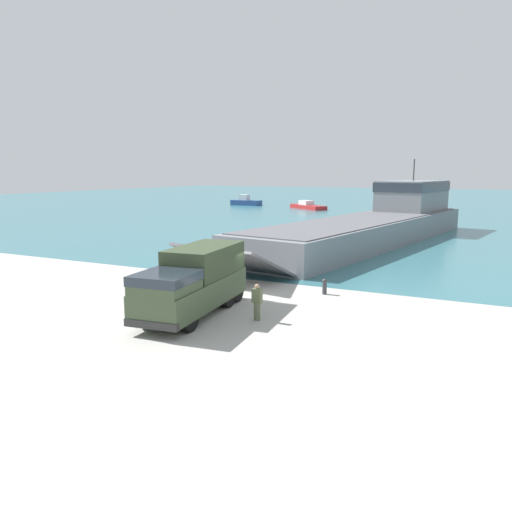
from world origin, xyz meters
TOP-DOWN VIEW (x-y plane):
  - ground_plane at (0.00, 0.00)m, footprint 240.00×240.00m
  - water_surface at (0.00, 94.01)m, footprint 240.00×180.00m
  - landing_craft at (1.99, 26.50)m, footprint 13.57×40.81m
  - military_truck at (0.10, -3.89)m, footprint 3.19×7.73m
  - soldier_on_ramp at (3.19, -3.50)m, footprint 0.45×0.26m
  - moored_boat_a at (-33.15, 65.30)m, footprint 6.20×2.51m
  - moored_boat_b at (-1.01, 58.04)m, footprint 5.69×2.43m
  - moored_boat_c at (-18.72, 61.66)m, footprint 8.32×7.12m
  - mooring_bollard at (4.35, 2.48)m, footprint 0.28×0.28m

SIDE VIEW (x-z plane):
  - ground_plane at x=0.00m, z-range 0.00..0.00m
  - water_surface at x=0.00m, z-range 0.00..0.01m
  - mooring_bollard at x=4.35m, z-range 0.04..0.90m
  - moored_boat_c at x=-18.72m, z-range -0.25..1.22m
  - moored_boat_b at x=-1.01m, z-range -0.27..1.31m
  - moored_boat_a at x=-33.15m, z-range -0.36..1.76m
  - soldier_on_ramp at x=3.19m, z-range 0.13..1.80m
  - military_truck at x=0.10m, z-range 0.05..3.12m
  - landing_craft at x=1.99m, z-range -2.03..5.97m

